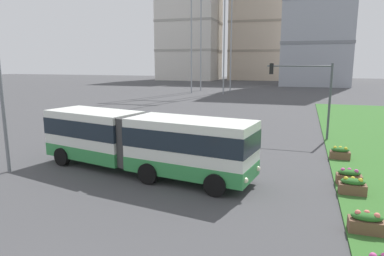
# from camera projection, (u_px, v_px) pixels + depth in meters

# --- Properties ---
(articulated_bus) EXTENTS (12.07, 4.70, 3.00)m
(articulated_bus) POSITION_uv_depth(u_px,v_px,m) (142.00, 141.00, 17.59)
(articulated_bus) COLOR silver
(articulated_bus) RESTS_ON ground
(car_white_van) EXTENTS (4.59, 2.47, 1.58)m
(car_white_van) POSITION_uv_depth(u_px,v_px,m) (139.00, 126.00, 26.63)
(car_white_van) COLOR silver
(car_white_van) RESTS_ON ground
(flower_planter_2) EXTENTS (1.10, 0.56, 0.74)m
(flower_planter_2) POSITION_uv_depth(u_px,v_px,m) (366.00, 222.00, 11.37)
(flower_planter_2) COLOR brown
(flower_planter_2) RESTS_ON grass_median
(flower_planter_3) EXTENTS (1.10, 0.56, 0.74)m
(flower_planter_3) POSITION_uv_depth(u_px,v_px,m) (352.00, 186.00, 14.72)
(flower_planter_3) COLOR brown
(flower_planter_3) RESTS_ON grass_median
(flower_planter_4) EXTENTS (1.10, 0.56, 0.74)m
(flower_planter_4) POSITION_uv_depth(u_px,v_px,m) (349.00, 177.00, 15.91)
(flower_planter_4) COLOR brown
(flower_planter_4) RESTS_ON grass_median
(flower_planter_5) EXTENTS (1.10, 0.56, 0.74)m
(flower_planter_5) POSITION_uv_depth(u_px,v_px,m) (340.00, 153.00, 20.04)
(flower_planter_5) COLOR brown
(flower_planter_5) RESTS_ON grass_median
(traffic_light_far_right) EXTENTS (4.57, 0.28, 5.55)m
(traffic_light_far_right) POSITION_uv_depth(u_px,v_px,m) (307.00, 86.00, 24.99)
(traffic_light_far_right) COLOR #474C51
(traffic_light_far_right) RESTS_ON ground
(apartment_tower_west) EXTENTS (18.30, 15.27, 35.59)m
(apartment_tower_west) POSITION_uv_depth(u_px,v_px,m) (190.00, 23.00, 109.80)
(apartment_tower_west) COLOR silver
(apartment_tower_west) RESTS_ON ground
(apartment_tower_westcentre) EXTENTS (20.01, 15.28, 43.88)m
(apartment_tower_westcentre) POSITION_uv_depth(u_px,v_px,m) (264.00, 10.00, 109.44)
(apartment_tower_westcentre) COLOR #C6B299
(apartment_tower_westcentre) RESTS_ON ground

